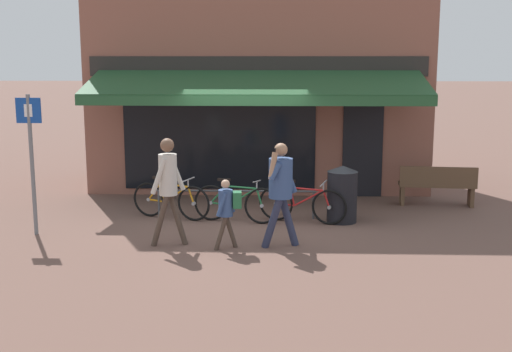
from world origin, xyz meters
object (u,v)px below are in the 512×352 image
Objects in this scene: bicycle_green at (236,203)px; parking_sign at (31,150)px; park_bench at (437,185)px; bicycle_red at (302,204)px; pedestrian_second_adult at (168,179)px; pedestrian_child at (228,205)px; litter_bin at (342,194)px; pedestrian_adult at (281,184)px; bicycle_orange at (171,200)px.

bicycle_green is 3.86m from parking_sign.
park_bench is (7.73, 2.53, -1.07)m from parking_sign.
pedestrian_second_adult is (-2.29, -1.59, 0.77)m from bicycle_red.
bicycle_red is at bearing -131.53° from pedestrian_child.
pedestrian_child is (-0.02, -1.79, 0.36)m from bicycle_green.
pedestrian_second_adult reaches higher than bicycle_green.
bicycle_green is 2.07m from pedestrian_second_adult.
bicycle_green is at bearing -178.28° from litter_bin.
pedestrian_second_adult is at bearing -128.20° from bicycle_red.
pedestrian_adult reaches higher than pedestrian_child.
bicycle_green is 1.97m from pedestrian_adult.
pedestrian_child is 1.07× the size of litter_bin.
litter_bin is (1.19, 1.69, -0.52)m from pedestrian_adult.
bicycle_orange is 1.99m from pedestrian_second_adult.
litter_bin reaches higher than bicycle_red.
pedestrian_adult reaches higher than bicycle_orange.
pedestrian_child reaches higher than litter_bin.
bicycle_red is at bearing -173.04° from litter_bin.
bicycle_green is 4.46m from park_bench.
bicycle_green is at bearing 11.37° from bicycle_orange.
park_bench reaches higher than bicycle_red.
park_bench is (2.16, 1.43, -0.09)m from litter_bin.
parking_sign is at bearing -168.91° from litter_bin.
bicycle_red is at bearing 14.75° from bicycle_orange.
bicycle_red is 1.80m from pedestrian_adult.
pedestrian_second_adult is (-1.00, 0.16, 0.40)m from pedestrian_child.
litter_bin is at bearing 23.92° from bicycle_red.
pedestrian_adult is at bearing -172.47° from pedestrian_second_adult.
litter_bin is (2.06, 1.85, -0.18)m from pedestrian_child.
pedestrian_child is 0.47× the size of parking_sign.
litter_bin reaches higher than bicycle_orange.
litter_bin is at bearing 11.09° from parking_sign.
bicycle_green is at bearing -114.36° from pedestrian_second_adult.
litter_bin reaches higher than park_bench.
pedestrian_child reaches higher than bicycle_orange.
pedestrian_adult is 2.13m from litter_bin.
bicycle_green reaches higher than bicycle_orange.
pedestrian_child is (1.28, -1.98, 0.36)m from bicycle_orange.
pedestrian_child is at bearing -12.13° from parking_sign.
bicycle_green is at bearing 16.27° from parking_sign.
pedestrian_adult is (2.15, -1.82, 0.70)m from bicycle_orange.
bicycle_orange is 2.38m from pedestrian_child.
pedestrian_adult is at bearing -131.56° from park_bench.
bicycle_red is 0.95× the size of pedestrian_adult.
bicycle_green is at bearing -53.38° from pedestrian_adult.
pedestrian_child reaches higher than bicycle_red.
pedestrian_child is 5.35m from park_bench.
pedestrian_second_adult is at bearing 8.81° from pedestrian_adult.
pedestrian_second_adult is (0.28, -1.82, 0.76)m from bicycle_orange.
bicycle_green is 1.04× the size of park_bench.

